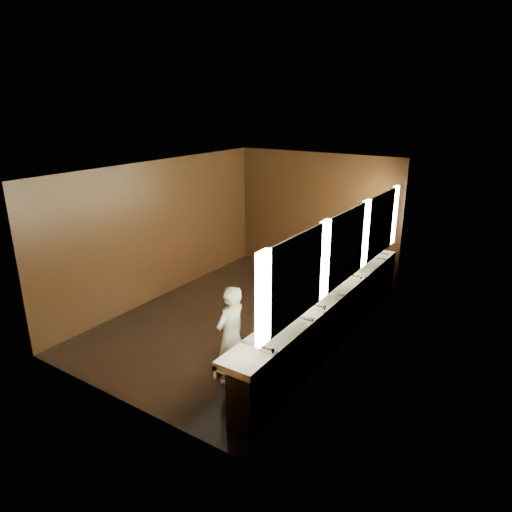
{
  "coord_description": "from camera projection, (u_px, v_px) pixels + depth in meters",
  "views": [
    {
      "loc": [
        4.5,
        -6.39,
        3.87
      ],
      "look_at": [
        0.31,
        0.0,
        1.27
      ],
      "focal_mm": 32.0,
      "sensor_mm": 36.0,
      "label": 1
    }
  ],
  "objects": [
    {
      "name": "wall_back",
      "position": [
        316.0,
        214.0,
        10.56
      ],
      "size": [
        4.0,
        0.02,
        2.8
      ],
      "primitive_type": "cube",
      "color": "black",
      "rests_on": "floor"
    },
    {
      "name": "sink_counter",
      "position": [
        331.0,
        316.0,
        7.55
      ],
      "size": [
        0.55,
        5.4,
        1.01
      ],
      "color": "black",
      "rests_on": "floor"
    },
    {
      "name": "floor",
      "position": [
        243.0,
        317.0,
        8.64
      ],
      "size": [
        6.0,
        6.0,
        0.0
      ],
      "primitive_type": "plane",
      "color": "black",
      "rests_on": "ground"
    },
    {
      "name": "mirror_band",
      "position": [
        346.0,
        246.0,
        7.05
      ],
      "size": [
        0.06,
        5.03,
        1.15
      ],
      "color": "#FFF5C0",
      "rests_on": "wall_right"
    },
    {
      "name": "wall_front",
      "position": [
        107.0,
        306.0,
        5.82
      ],
      "size": [
        4.0,
        0.02,
        2.8
      ],
      "primitive_type": "cube",
      "color": "black",
      "rests_on": "floor"
    },
    {
      "name": "person",
      "position": [
        231.0,
        336.0,
        6.42
      ],
      "size": [
        0.39,
        0.56,
        1.48
      ],
      "primitive_type": "imported",
      "rotation": [
        0.0,
        0.0,
        -1.64
      ],
      "color": "#859FC6",
      "rests_on": "floor"
    },
    {
      "name": "ceiling",
      "position": [
        241.0,
        168.0,
        7.74
      ],
      "size": [
        4.0,
        6.0,
        0.02
      ],
      "primitive_type": "cube",
      "color": "#2D2D2B",
      "rests_on": "wall_back"
    },
    {
      "name": "trash_bin",
      "position": [
        265.0,
        372.0,
        6.38
      ],
      "size": [
        0.37,
        0.37,
        0.55
      ],
      "primitive_type": "cylinder",
      "rotation": [
        0.0,
        0.0,
        0.05
      ],
      "color": "black",
      "rests_on": "floor"
    },
    {
      "name": "wall_left",
      "position": [
        161.0,
        230.0,
        9.23
      ],
      "size": [
        0.02,
        6.0,
        2.8
      ],
      "primitive_type": "cube",
      "color": "black",
      "rests_on": "floor"
    },
    {
      "name": "wall_right",
      "position": [
        346.0,
        267.0,
        7.15
      ],
      "size": [
        0.02,
        6.0,
        2.8
      ],
      "primitive_type": "cube",
      "color": "black",
      "rests_on": "floor"
    }
  ]
}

